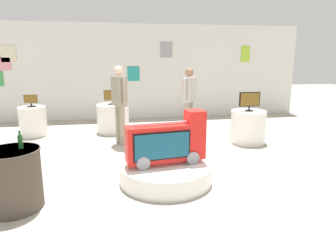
{
  "coord_description": "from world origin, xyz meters",
  "views": [
    {
      "loc": [
        -0.67,
        -4.45,
        1.92
      ],
      "look_at": [
        0.17,
        0.64,
        0.85
      ],
      "focal_mm": 30.49,
      "sensor_mm": 36.0,
      "label": 1
    }
  ],
  "objects": [
    {
      "name": "tv_on_right_rear",
      "position": [
        2.21,
        1.6,
        0.99
      ],
      "size": [
        0.49,
        0.18,
        0.43
      ],
      "color": "black",
      "rests_on": "display_pedestal_right_rear"
    },
    {
      "name": "tv_on_center_rear",
      "position": [
        -0.91,
        3.07,
        0.95
      ],
      "size": [
        0.46,
        0.22,
        0.4
      ],
      "color": "black",
      "rests_on": "display_pedestal_center_rear"
    },
    {
      "name": "shopper_browsing_rear",
      "position": [
        -0.72,
        1.88,
        1.04
      ],
      "size": [
        0.35,
        0.5,
        1.76
      ],
      "color": "gray",
      "rests_on": "ground"
    },
    {
      "name": "display_pedestal_right_rear",
      "position": [
        2.21,
        1.6,
        0.37
      ],
      "size": [
        0.79,
        0.79,
        0.74
      ],
      "primitive_type": "cylinder",
      "color": "white",
      "rests_on": "ground"
    },
    {
      "name": "back_wall_display",
      "position": [
        -0.01,
        4.83,
        1.5
      ],
      "size": [
        10.57,
        0.13,
        2.99
      ],
      "color": "silver",
      "rests_on": "ground"
    },
    {
      "name": "shopper_browsing_near_truck",
      "position": [
        0.91,
        2.1,
        1.0
      ],
      "size": [
        0.4,
        0.45,
        1.7
      ],
      "color": "gray",
      "rests_on": "ground"
    },
    {
      "name": "display_pedestal_center_rear",
      "position": [
        -0.91,
        3.08,
        0.37
      ],
      "size": [
        0.83,
        0.83,
        0.74
      ],
      "primitive_type": "cylinder",
      "color": "white",
      "rests_on": "ground"
    },
    {
      "name": "novelty_firetruck_tv",
      "position": [
        0.01,
        -0.23,
        0.63
      ],
      "size": [
        1.27,
        0.49,
        0.84
      ],
      "color": "gray",
      "rests_on": "main_display_pedestal"
    },
    {
      "name": "display_pedestal_left_rear",
      "position": [
        -2.89,
        3.01,
        0.37
      ],
      "size": [
        0.64,
        0.64,
        0.74
      ],
      "primitive_type": "cylinder",
      "color": "white",
      "rests_on": "ground"
    },
    {
      "name": "bottle_on_side_table",
      "position": [
        -1.96,
        -0.71,
        0.89
      ],
      "size": [
        0.06,
        0.06,
        0.23
      ],
      "color": "#195926",
      "rests_on": "side_table_round"
    },
    {
      "name": "main_display_pedestal",
      "position": [
        -0.01,
        -0.23,
        0.14
      ],
      "size": [
        1.46,
        1.46,
        0.29
      ],
      "primitive_type": "cylinder",
      "color": "white",
      "rests_on": "ground"
    },
    {
      "name": "tv_on_left_rear",
      "position": [
        -2.89,
        3.0,
        0.91
      ],
      "size": [
        0.38,
        0.22,
        0.32
      ],
      "color": "black",
      "rests_on": "display_pedestal_left_rear"
    },
    {
      "name": "side_table_round",
      "position": [
        -2.07,
        -0.75,
        0.41
      ],
      "size": [
        0.69,
        0.69,
        0.8
      ],
      "color": "#4C4238",
      "rests_on": "ground"
    },
    {
      "name": "ground_plane",
      "position": [
        0.0,
        0.0,
        0.0
      ],
      "size": [
        30.0,
        30.0,
        0.0
      ],
      "primitive_type": "plane",
      "color": "#A8A091"
    }
  ]
}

